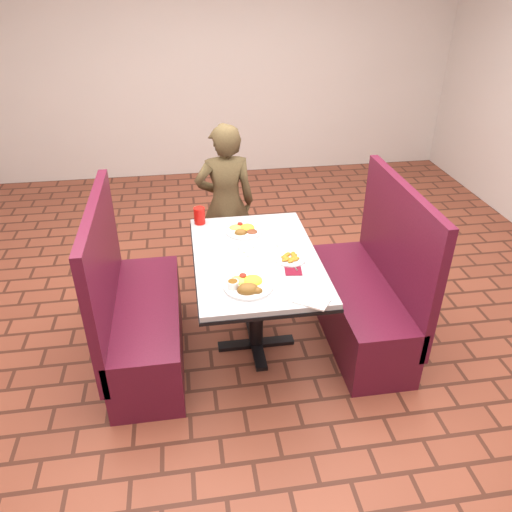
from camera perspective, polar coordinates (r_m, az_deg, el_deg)
name	(u,v)px	position (r m, az deg, el deg)	size (l,w,h in m)	color
room	(256,68)	(2.83, 0.00, 20.70)	(7.00, 7.04, 2.82)	brown
dining_table	(256,269)	(3.29, 0.00, -1.44)	(0.81, 1.21, 0.75)	#B1B4B6
booth_bench_left	(139,319)	(3.47, -13.26, -7.03)	(0.47, 1.20, 1.17)	maroon
booth_bench_right	(366,298)	(3.66, 12.50, -4.71)	(0.47, 1.20, 1.17)	maroon
diner_person	(226,204)	(4.14, -3.48, 5.94)	(0.49, 0.32, 1.35)	brown
near_dinner_plate	(247,283)	(2.91, -1.00, -3.14)	(0.29, 0.29, 0.09)	white
far_dinner_plate	(244,229)	(3.53, -1.40, 3.14)	(0.26, 0.26, 0.07)	white
plantain_plate	(290,259)	(3.20, 3.96, -0.29)	(0.19, 0.19, 0.03)	white
maroon_napkin	(293,271)	(3.09, 4.29, -1.73)	(0.10, 0.10, 0.00)	maroon
spoon_utensil	(293,265)	(3.14, 4.26, -1.08)	(0.01, 0.13, 0.00)	silver
red_tumbler	(199,216)	(3.65, -6.48, 4.60)	(0.08, 0.08, 0.12)	red
paper_napkin	(312,300)	(2.84, 6.47, -5.01)	(0.19, 0.14, 0.01)	white
knife_utensil	(248,283)	(2.95, -0.90, -3.14)	(0.01, 0.19, 0.00)	silver
fork_utensil	(252,292)	(2.87, -0.43, -4.19)	(0.01, 0.15, 0.00)	silver
lettuce_shreds	(261,251)	(3.30, 0.53, 0.59)	(0.28, 0.32, 0.00)	#9BCD52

